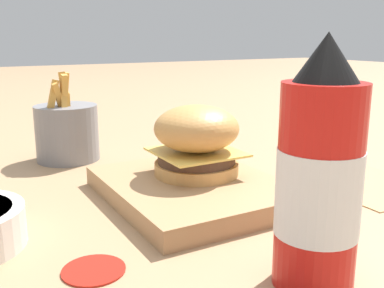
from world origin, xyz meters
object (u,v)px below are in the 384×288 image
serving_board (192,189)px  ketchup_bottle (319,179)px  fries_basket (67,131)px  burger (197,140)px

serving_board → ketchup_bottle: ketchup_bottle is taller
serving_board → ketchup_bottle: size_ratio=1.19×
ketchup_bottle → fries_basket: size_ratio=1.39×
serving_board → ketchup_bottle: (-0.24, 0.01, 0.08)m
burger → ketchup_bottle: size_ratio=0.54×
serving_board → fries_basket: bearing=18.7°
serving_board → ketchup_bottle: 0.26m
burger → fries_basket: fries_basket is taller
serving_board → fries_basket: (0.28, 0.10, 0.04)m
fries_basket → ketchup_bottle: bearing=-171.0°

